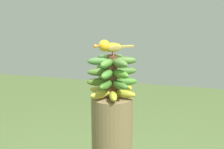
{
  "coord_description": "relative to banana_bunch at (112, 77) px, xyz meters",
  "views": [
    {
      "loc": [
        -0.44,
        1.77,
        1.68
      ],
      "look_at": [
        0.0,
        0.0,
        1.2
      ],
      "focal_mm": 56.09,
      "sensor_mm": 36.0,
      "label": 1
    }
  ],
  "objects": [
    {
      "name": "banana_bunch",
      "position": [
        0.0,
        0.0,
        0.0
      ],
      "size": [
        0.28,
        0.28,
        0.24
      ],
      "color": "brown",
      "rests_on": "banana_tree"
    },
    {
      "name": "perched_bird",
      "position": [
        0.01,
        0.01,
        0.17
      ],
      "size": [
        0.2,
        0.13,
        0.08
      ],
      "color": "#C68933",
      "rests_on": "banana_bunch"
    }
  ]
}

